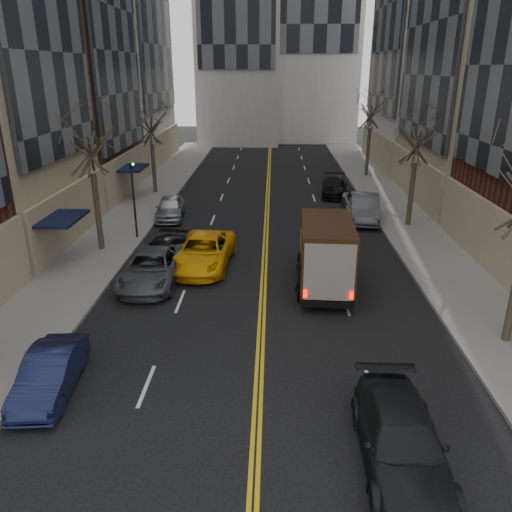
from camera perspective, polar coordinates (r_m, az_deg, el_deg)
The scene contains 18 objects.
sidewalk_left at distance 34.56m, azimuth -13.90°, elevation 4.71°, with size 4.00×66.00×0.15m, color slate.
sidewalk_right at distance 34.38m, azimuth 16.46°, elevation 4.37°, with size 4.00×66.00×0.15m, color slate.
tree_lf_mid at distance 26.73m, azimuth -18.69°, elevation 13.94°, with size 3.20×3.20×8.91m.
tree_lf_far at distance 39.19m, azimuth -12.04°, elevation 15.58°, with size 3.20×3.20×8.12m.
tree_rt_mid at distance 31.29m, azimuth 18.13°, elevation 14.07°, with size 3.20×3.20×8.32m.
tree_rt_far at distance 45.82m, azimuth 13.13°, elevation 17.10°, with size 3.20×3.20×9.11m.
traffic_signal at distance 28.80m, azimuth -13.86°, elevation 7.18°, with size 0.29×0.26×4.70m.
ups_truck at distance 22.22m, azimuth 7.93°, elevation 0.31°, with size 2.58×5.90×3.18m.
observer_sedan at distance 13.56m, azimuth 16.22°, elevation -19.56°, with size 2.08×4.93×1.42m.
taxi at distance 24.73m, azimuth -6.00°, elevation 0.50°, with size 2.56×5.55×1.54m, color #FDB50A.
pedestrian at distance 21.05m, azimuth 5.10°, elevation -2.89°, with size 0.64×0.42×1.76m, color black.
parked_lf_b at distance 16.68m, azimuth -22.47°, elevation -12.25°, with size 1.38×3.95×1.30m, color #111638.
parked_lf_c at distance 23.22m, azimuth -11.82°, elevation -1.33°, with size 2.43×5.27×1.47m, color #4A4C52.
parked_lf_d at distance 25.04m, azimuth -10.79°, elevation 0.19°, with size 1.81×4.45×1.29m, color black.
parked_lf_e at distance 33.08m, azimuth -9.80°, elevation 5.47°, with size 1.71×4.25×1.45m, color #A9ACB1.
parked_rt_a at distance 32.86m, azimuth 12.31°, elevation 5.36°, with size 1.73×4.96×1.63m, color #494C50.
parked_rt_b at distance 34.76m, azimuth 11.77°, elevation 5.94°, with size 2.13×4.62×1.28m, color #9EA1A6.
parked_rt_c at distance 39.16m, azimuth 8.99°, elevation 7.84°, with size 1.92×4.73×1.37m, color black.
Camera 1 is at (0.36, -4.96, 9.32)m, focal length 35.00 mm.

